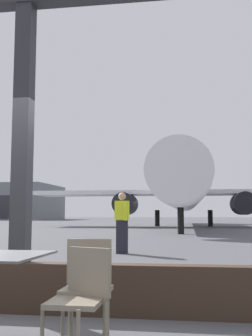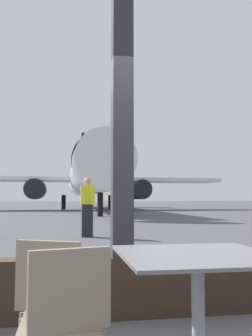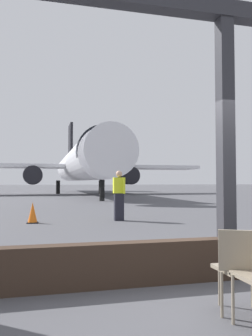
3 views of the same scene
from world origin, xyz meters
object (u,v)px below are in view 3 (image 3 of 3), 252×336
Objects in this scene: ground_crew_worker at (119,195)px; cafe_chair_window_left at (238,263)px; airplane at (81,164)px; traffic_cone at (33,213)px.

cafe_chair_window_left is at bearing -94.44° from ground_crew_worker.
airplane is (2.12, 33.62, 2.77)m from cafe_chair_window_left.
cafe_chair_window_left is 0.50× the size of ground_crew_worker.
airplane is 25.34m from ground_crew_worker.
ground_crew_worker is 2.96m from traffic_cone.
airplane is at bearing 80.18° from traffic_cone.
airplane is 25.77m from traffic_cone.
traffic_cone is (-4.37, -25.23, -2.97)m from airplane.
traffic_cone is at bearing 104.99° from cafe_chair_window_left.
airplane reaches higher than cafe_chair_window_left.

